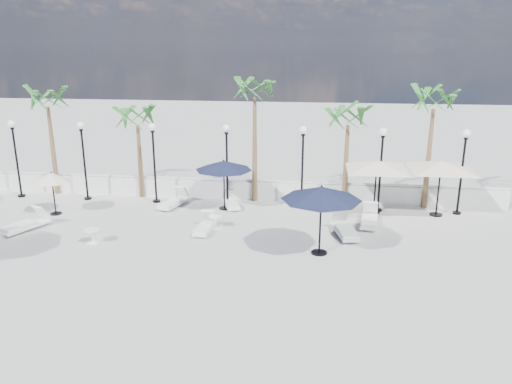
# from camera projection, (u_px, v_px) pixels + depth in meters

# --- Properties ---
(ground) EXTENTS (100.00, 100.00, 0.00)m
(ground) POSITION_uv_depth(u_px,v_px,m) (195.00, 262.00, 17.58)
(ground) COLOR #B0B0AB
(ground) RESTS_ON ground
(balustrade) EXTENTS (26.00, 0.30, 1.01)m
(balustrade) POSITION_uv_depth(u_px,v_px,m) (231.00, 189.00, 24.57)
(balustrade) COLOR silver
(balustrade) RESTS_ON ground
(lamppost_0) EXTENTS (0.36, 0.36, 3.84)m
(lamppost_0) POSITION_uv_depth(u_px,v_px,m) (15.00, 148.00, 24.30)
(lamppost_0) COLOR black
(lamppost_0) RESTS_ON ground
(lamppost_1) EXTENTS (0.36, 0.36, 3.84)m
(lamppost_1) POSITION_uv_depth(u_px,v_px,m) (83.00, 150.00, 23.88)
(lamppost_1) COLOR black
(lamppost_1) RESTS_ON ground
(lamppost_2) EXTENTS (0.36, 0.36, 3.84)m
(lamppost_2) POSITION_uv_depth(u_px,v_px,m) (154.00, 152.00, 23.46)
(lamppost_2) COLOR black
(lamppost_2) RESTS_ON ground
(lamppost_3) EXTENTS (0.36, 0.36, 3.84)m
(lamppost_3) POSITION_uv_depth(u_px,v_px,m) (227.00, 154.00, 23.04)
(lamppost_3) COLOR black
(lamppost_3) RESTS_ON ground
(lamppost_4) EXTENTS (0.36, 0.36, 3.84)m
(lamppost_4) POSITION_uv_depth(u_px,v_px,m) (303.00, 156.00, 22.62)
(lamppost_4) COLOR black
(lamppost_4) RESTS_ON ground
(lamppost_5) EXTENTS (0.36, 0.36, 3.84)m
(lamppost_5) POSITION_uv_depth(u_px,v_px,m) (381.00, 158.00, 22.20)
(lamppost_5) COLOR black
(lamppost_5) RESTS_ON ground
(lamppost_6) EXTENTS (0.36, 0.36, 3.84)m
(lamppost_6) POSITION_uv_depth(u_px,v_px,m) (463.00, 160.00, 21.77)
(lamppost_6) COLOR black
(lamppost_6) RESTS_ON ground
(palm_0) EXTENTS (2.60, 2.60, 5.50)m
(palm_0) POSITION_uv_depth(u_px,v_px,m) (47.00, 104.00, 24.30)
(palm_0) COLOR brown
(palm_0) RESTS_ON ground
(palm_1) EXTENTS (2.60, 2.60, 4.70)m
(palm_1) POSITION_uv_depth(u_px,v_px,m) (137.00, 122.00, 23.98)
(palm_1) COLOR brown
(palm_1) RESTS_ON ground
(palm_2) EXTENTS (2.60, 2.60, 6.10)m
(palm_2) POSITION_uv_depth(u_px,v_px,m) (255.00, 95.00, 22.90)
(palm_2) COLOR brown
(palm_2) RESTS_ON ground
(palm_3) EXTENTS (2.60, 2.60, 4.90)m
(palm_3) POSITION_uv_depth(u_px,v_px,m) (348.00, 122.00, 22.72)
(palm_3) COLOR brown
(palm_3) RESTS_ON ground
(palm_4) EXTENTS (2.60, 2.60, 5.70)m
(palm_4) POSITION_uv_depth(u_px,v_px,m) (434.00, 106.00, 22.05)
(palm_4) COLOR brown
(palm_4) RESTS_ON ground
(lounger_0) EXTENTS (1.43, 2.12, 0.76)m
(lounger_0) POSITION_uv_depth(u_px,v_px,m) (25.00, 224.00, 20.47)
(lounger_0) COLOR white
(lounger_0) RESTS_ON ground
(lounger_2) EXTENTS (0.67, 1.79, 0.66)m
(lounger_2) POSITION_uv_depth(u_px,v_px,m) (205.00, 226.00, 20.32)
(lounger_2) COLOR white
(lounger_2) RESTS_ON ground
(lounger_3) EXTENTS (1.12, 2.04, 0.73)m
(lounger_3) POSITION_uv_depth(u_px,v_px,m) (173.00, 201.00, 23.44)
(lounger_3) COLOR white
(lounger_3) RESTS_ON ground
(lounger_4) EXTENTS (1.15, 1.79, 0.64)m
(lounger_4) POSITION_uv_depth(u_px,v_px,m) (231.00, 203.00, 23.37)
(lounger_4) COLOR white
(lounger_4) RESTS_ON ground
(lounger_5) EXTENTS (1.11, 2.18, 0.78)m
(lounger_5) POSITION_uv_depth(u_px,v_px,m) (345.00, 229.00, 19.92)
(lounger_5) COLOR white
(lounger_5) RESTS_ON ground
(lounger_6) EXTENTS (0.91, 2.06, 0.75)m
(lounger_6) POSITION_uv_depth(u_px,v_px,m) (369.00, 219.00, 21.07)
(lounger_6) COLOR white
(lounger_6) RESTS_ON ground
(side_table_1) EXTENTS (0.57, 0.57, 0.56)m
(side_table_1) POSITION_uv_depth(u_px,v_px,m) (92.00, 235.00, 19.11)
(side_table_1) COLOR white
(side_table_1) RESTS_ON ground
(side_table_2) EXTENTS (0.54, 0.54, 0.52)m
(side_table_2) POSITION_uv_depth(u_px,v_px,m) (216.00, 221.00, 20.65)
(side_table_2) COLOR white
(side_table_2) RESTS_ON ground
(parasol_navy_mid) EXTENTS (2.62, 2.62, 2.35)m
(parasol_navy_mid) POSITION_uv_depth(u_px,v_px,m) (224.00, 166.00, 22.59)
(parasol_navy_mid) COLOR black
(parasol_navy_mid) RESTS_ON ground
(parasol_navy_right) EXTENTS (2.91, 2.91, 2.60)m
(parasol_navy_right) POSITION_uv_depth(u_px,v_px,m) (321.00, 194.00, 17.61)
(parasol_navy_right) COLOR black
(parasol_navy_right) RESTS_ON ground
(parasol_cream_sq_a) EXTENTS (5.25, 5.25, 2.58)m
(parasol_cream_sq_a) POSITION_uv_depth(u_px,v_px,m) (377.00, 161.00, 21.97)
(parasol_cream_sq_a) COLOR black
(parasol_cream_sq_a) RESTS_ON ground
(parasol_cream_sq_b) EXTENTS (5.34, 5.34, 2.68)m
(parasol_cream_sq_b) POSITION_uv_depth(u_px,v_px,m) (442.00, 161.00, 21.59)
(parasol_cream_sq_b) COLOR black
(parasol_cream_sq_b) RESTS_ON ground
(parasol_cream_small) EXTENTS (1.60, 1.60, 1.96)m
(parasol_cream_small) POSITION_uv_depth(u_px,v_px,m) (52.00, 178.00, 21.98)
(parasol_cream_small) COLOR black
(parasol_cream_small) RESTS_ON ground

